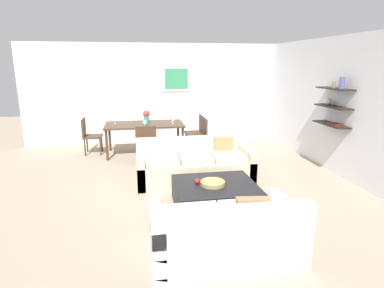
{
  "coord_description": "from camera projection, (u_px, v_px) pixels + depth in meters",
  "views": [
    {
      "loc": [
        -0.92,
        -5.33,
        2.17
      ],
      "look_at": [
        0.04,
        0.2,
        0.75
      ],
      "focal_mm": 29.86,
      "sensor_mm": 36.0,
      "label": 1
    }
  ],
  "objects": [
    {
      "name": "dining_table",
      "position": [
        145.0,
        126.0,
        7.75
      ],
      "size": [
        1.87,
        0.98,
        0.75
      ],
      "color": "#422D1E",
      "rests_on": "ground"
    },
    {
      "name": "loveseat_white",
      "position": [
        226.0,
        234.0,
        3.62
      ],
      "size": [
        1.68,
        0.9,
        0.78
      ],
      "color": "white",
      "rests_on": "ground"
    },
    {
      "name": "decorative_bowl",
      "position": [
        213.0,
        183.0,
        4.84
      ],
      "size": [
        0.38,
        0.38,
        0.06
      ],
      "color": "#99844C",
      "rests_on": "coffee_table"
    },
    {
      "name": "ground_plane",
      "position": [
        192.0,
        187.0,
        5.78
      ],
      "size": [
        18.0,
        18.0,
        0.0
      ],
      "primitive_type": "plane",
      "color": "gray"
    },
    {
      "name": "dining_chair_right_near",
      "position": [
        200.0,
        134.0,
        7.81
      ],
      "size": [
        0.44,
        0.44,
        0.88
      ],
      "color": "#422D1E",
      "rests_on": "ground"
    },
    {
      "name": "right_wall_shelf_unit",
      "position": [
        332.0,
        105.0,
        6.52
      ],
      "size": [
        0.34,
        8.2,
        2.7
      ],
      "color": "silver",
      "rests_on": "ground"
    },
    {
      "name": "wine_glass_right_near",
      "position": [
        173.0,
        119.0,
        7.7
      ],
      "size": [
        0.07,
        0.07,
        0.18
      ],
      "color": "silver",
      "rests_on": "dining_table"
    },
    {
      "name": "wine_glass_foot",
      "position": [
        145.0,
        122.0,
        7.3
      ],
      "size": [
        0.07,
        0.07,
        0.16
      ],
      "color": "silver",
      "rests_on": "dining_table"
    },
    {
      "name": "dining_chair_foot",
      "position": [
        146.0,
        142.0,
        6.94
      ],
      "size": [
        0.44,
        0.44,
        0.88
      ],
      "color": "#422D1E",
      "rests_on": "ground"
    },
    {
      "name": "back_wall_unit",
      "position": [
        181.0,
        94.0,
        8.87
      ],
      "size": [
        8.4,
        0.09,
        2.7
      ],
      "color": "silver",
      "rests_on": "ground"
    },
    {
      "name": "dining_chair_left_far",
      "position": [
        89.0,
        134.0,
        7.78
      ],
      "size": [
        0.44,
        0.44,
        0.88
      ],
      "color": "#422D1E",
      "rests_on": "ground"
    },
    {
      "name": "wine_glass_left_far",
      "position": [
        115.0,
        119.0,
        7.71
      ],
      "size": [
        0.08,
        0.08,
        0.16
      ],
      "color": "silver",
      "rests_on": "dining_table"
    },
    {
      "name": "dining_chair_right_far",
      "position": [
        197.0,
        130.0,
        8.23
      ],
      "size": [
        0.44,
        0.44,
        0.88
      ],
      "color": "#422D1E",
      "rests_on": "ground"
    },
    {
      "name": "sofa_beige",
      "position": [
        195.0,
        165.0,
        6.05
      ],
      "size": [
        2.15,
        0.9,
        0.78
      ],
      "color": "beige",
      "rests_on": "ground"
    },
    {
      "name": "centerpiece_vase",
      "position": [
        146.0,
        116.0,
        7.72
      ],
      "size": [
        0.16,
        0.16,
        0.32
      ],
      "color": "teal",
      "rests_on": "dining_table"
    },
    {
      "name": "apple_on_coffee_table",
      "position": [
        197.0,
        181.0,
        4.88
      ],
      "size": [
        0.09,
        0.09,
        0.09
      ],
      "primitive_type": "sphere",
      "color": "red",
      "rests_on": "coffee_table"
    },
    {
      "name": "coffee_table",
      "position": [
        215.0,
        195.0,
        4.93
      ],
      "size": [
        1.24,
        1.09,
        0.38
      ],
      "color": "black",
      "rests_on": "ground"
    },
    {
      "name": "wine_glass_right_far",
      "position": [
        172.0,
        118.0,
        7.94
      ],
      "size": [
        0.06,
        0.06,
        0.15
      ],
      "color": "silver",
      "rests_on": "dining_table"
    }
  ]
}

